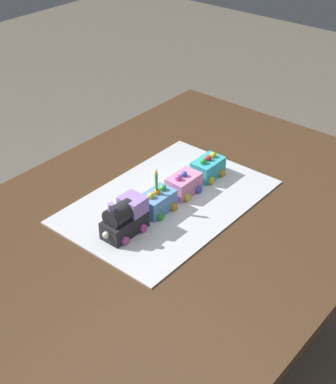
# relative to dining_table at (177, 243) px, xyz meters

# --- Properties ---
(ground_plane) EXTENTS (8.00, 8.00, 0.00)m
(ground_plane) POSITION_rel_dining_table_xyz_m (0.00, 0.00, -0.63)
(ground_plane) COLOR #6B6054
(dining_table) EXTENTS (1.40, 1.00, 0.74)m
(dining_table) POSITION_rel_dining_table_xyz_m (0.00, 0.00, 0.00)
(dining_table) COLOR #4C331E
(dining_table) RESTS_ON ground
(cake_board) EXTENTS (0.60, 0.40, 0.00)m
(cake_board) POSITION_rel_dining_table_xyz_m (0.02, 0.05, 0.11)
(cake_board) COLOR silver
(cake_board) RESTS_ON dining_table
(cake_locomotive) EXTENTS (0.14, 0.08, 0.12)m
(cake_locomotive) POSITION_rel_dining_table_xyz_m (-0.16, 0.05, 0.16)
(cake_locomotive) COLOR #232328
(cake_locomotive) RESTS_ON cake_board
(cake_car_flatbed_sky_blue) EXTENTS (0.10, 0.08, 0.07)m
(cake_car_flatbed_sky_blue) POSITION_rel_dining_table_xyz_m (-0.03, 0.05, 0.14)
(cake_car_flatbed_sky_blue) COLOR #669EEA
(cake_car_flatbed_sky_blue) RESTS_ON cake_board
(cake_car_caboose_bubblegum) EXTENTS (0.10, 0.08, 0.07)m
(cake_car_caboose_bubblegum) POSITION_rel_dining_table_xyz_m (0.09, 0.05, 0.14)
(cake_car_caboose_bubblegum) COLOR pink
(cake_car_caboose_bubblegum) RESTS_ON cake_board
(cake_car_gondola_turquoise) EXTENTS (0.10, 0.08, 0.07)m
(cake_car_gondola_turquoise) POSITION_rel_dining_table_xyz_m (0.21, 0.05, 0.14)
(cake_car_gondola_turquoise) COLOR #38B7C6
(cake_car_gondola_turquoise) RESTS_ON cake_board
(birthday_candle) EXTENTS (0.01, 0.01, 0.06)m
(birthday_candle) POSITION_rel_dining_table_xyz_m (-0.03, 0.05, 0.21)
(birthday_candle) COLOR #66D872
(birthday_candle) RESTS_ON cake_car_flatbed_sky_blue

